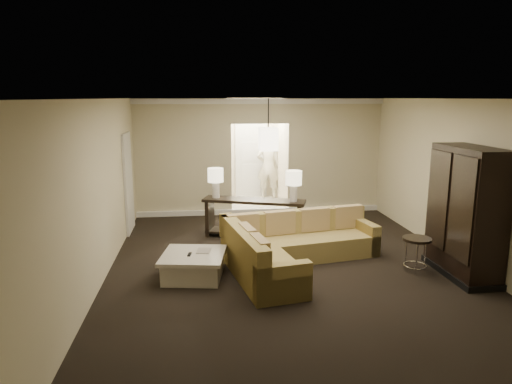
{
  "coord_description": "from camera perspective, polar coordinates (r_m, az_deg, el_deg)",
  "views": [
    {
      "loc": [
        -1.46,
        -6.92,
        2.82
      ],
      "look_at": [
        -0.45,
        1.2,
        1.12
      ],
      "focal_mm": 32.0,
      "sensor_mm": 36.0,
      "label": 1
    }
  ],
  "objects": [
    {
      "name": "ground",
      "position": [
        7.62,
        4.54,
        -10.03
      ],
      "size": [
        8.0,
        8.0,
        0.0
      ],
      "primitive_type": "plane",
      "color": "black",
      "rests_on": "ground"
    },
    {
      "name": "wall_back",
      "position": [
        11.11,
        0.52,
        4.4
      ],
      "size": [
        6.0,
        0.04,
        2.8
      ],
      "primitive_type": "cube",
      "color": "beige",
      "rests_on": "ground"
    },
    {
      "name": "wall_front",
      "position": [
        3.56,
        18.2,
        -12.38
      ],
      "size": [
        6.0,
        0.04,
        2.8
      ],
      "primitive_type": "cube",
      "color": "beige",
      "rests_on": "ground"
    },
    {
      "name": "wall_left",
      "position": [
        7.23,
        -19.23,
        -0.24
      ],
      "size": [
        0.04,
        8.0,
        2.8
      ],
      "primitive_type": "cube",
      "color": "beige",
      "rests_on": "ground"
    },
    {
      "name": "wall_right",
      "position": [
        8.36,
        25.3,
        0.82
      ],
      "size": [
        0.04,
        8.0,
        2.8
      ],
      "primitive_type": "cube",
      "color": "beige",
      "rests_on": "ground"
    },
    {
      "name": "ceiling",
      "position": [
        7.08,
        4.92,
        11.54
      ],
      "size": [
        6.0,
        8.0,
        0.02
      ],
      "primitive_type": "cube",
      "color": "silver",
      "rests_on": "wall_back"
    },
    {
      "name": "crown_molding",
      "position": [
        10.97,
        0.57,
        11.27
      ],
      "size": [
        6.0,
        0.1,
        0.12
      ],
      "primitive_type": "cube",
      "color": "silver",
      "rests_on": "wall_back"
    },
    {
      "name": "baseboard",
      "position": [
        11.31,
        0.54,
        -2.38
      ],
      "size": [
        6.0,
        0.1,
        0.12
      ],
      "primitive_type": "cube",
      "color": "silver",
      "rests_on": "ground"
    },
    {
      "name": "side_door",
      "position": [
        10.0,
        -15.66,
        1.1
      ],
      "size": [
        0.05,
        0.9,
        2.1
      ],
      "primitive_type": "cube",
      "color": "silver",
      "rests_on": "ground"
    },
    {
      "name": "foyer",
      "position": [
        12.44,
        -0.3,
        4.73
      ],
      "size": [
        1.44,
        2.02,
        2.8
      ],
      "color": "silver",
      "rests_on": "ground"
    },
    {
      "name": "sectional_sofa",
      "position": [
        7.82,
        4.3,
        -6.86
      ],
      "size": [
        2.87,
        2.57,
        0.82
      ],
      "rotation": [
        0.0,
        0.0,
        0.18
      ],
      "color": "brown",
      "rests_on": "ground"
    },
    {
      "name": "coffee_table",
      "position": [
        7.42,
        -7.81,
        -9.04
      ],
      "size": [
        1.12,
        1.12,
        0.41
      ],
      "rotation": [
        0.0,
        0.0,
        -0.16
      ],
      "color": "beige",
      "rests_on": "ground"
    },
    {
      "name": "console_table",
      "position": [
        9.29,
        -0.26,
        -2.87
      ],
      "size": [
        2.11,
        1.12,
        0.8
      ],
      "rotation": [
        0.0,
        0.0,
        -0.33
      ],
      "color": "black",
      "rests_on": "ground"
    },
    {
      "name": "armoire",
      "position": [
        7.94,
        24.69,
        -2.63
      ],
      "size": [
        0.62,
        1.45,
        2.08
      ],
      "color": "black",
      "rests_on": "ground"
    },
    {
      "name": "drink_table",
      "position": [
        7.96,
        19.42,
        -6.56
      ],
      "size": [
        0.46,
        0.46,
        0.58
      ],
      "rotation": [
        0.0,
        0.0,
        0.13
      ],
      "color": "black",
      "rests_on": "ground"
    },
    {
      "name": "table_lamp_left",
      "position": [
        9.33,
        -5.07,
        1.74
      ],
      "size": [
        0.32,
        0.32,
        0.61
      ],
      "color": "silver",
      "rests_on": "console_table"
    },
    {
      "name": "table_lamp_right",
      "position": [
        9.0,
        4.73,
        1.38
      ],
      "size": [
        0.32,
        0.32,
        0.61
      ],
      "color": "silver",
      "rests_on": "console_table"
    },
    {
      "name": "pendant_light",
      "position": [
        9.77,
        1.54,
        6.65
      ],
      "size": [
        0.38,
        0.38,
        1.09
      ],
      "color": "black",
      "rests_on": "ceiling"
    },
    {
      "name": "person",
      "position": [
        12.8,
        1.57,
        3.58
      ],
      "size": [
        0.83,
        0.67,
        2.01
      ],
      "primitive_type": "imported",
      "rotation": [
        0.0,
        0.0,
        2.85
      ],
      "color": "beige",
      "rests_on": "ground"
    }
  ]
}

